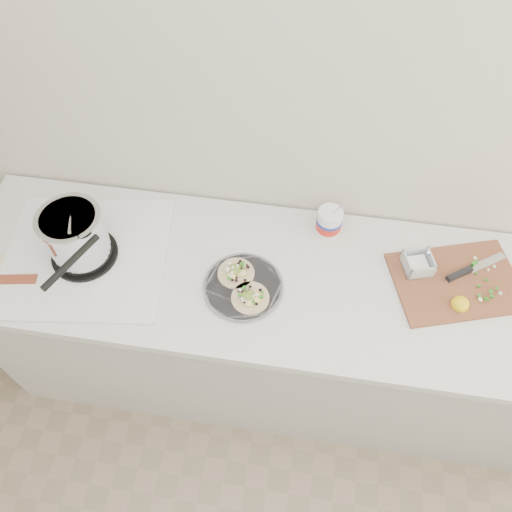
# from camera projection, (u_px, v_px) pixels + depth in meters

# --- Properties ---
(counter) EXTENTS (2.44, 0.66, 0.90)m
(counter) POSITION_uv_depth(u_px,v_px,m) (286.00, 332.00, 2.14)
(counter) COLOR beige
(counter) RESTS_ON ground
(stove) EXTENTS (0.64, 0.61, 0.28)m
(stove) POSITION_uv_depth(u_px,v_px,m) (79.00, 243.00, 1.74)
(stove) COLOR silver
(stove) RESTS_ON counter
(taco_plate) EXTENTS (0.28, 0.28, 0.04)m
(taco_plate) POSITION_uv_depth(u_px,v_px,m) (243.00, 285.00, 1.73)
(taco_plate) COLOR slate
(taco_plate) RESTS_ON counter
(tub) EXTENTS (0.10, 0.10, 0.21)m
(tub) POSITION_uv_depth(u_px,v_px,m) (330.00, 221.00, 1.83)
(tub) COLOR white
(tub) RESTS_ON counter
(cutboard) EXTENTS (0.50, 0.42, 0.07)m
(cutboard) POSITION_uv_depth(u_px,v_px,m) (455.00, 278.00, 1.74)
(cutboard) COLOR brown
(cutboard) RESTS_ON counter
(bacon_plate) EXTENTS (0.27, 0.27, 0.02)m
(bacon_plate) POSITION_uv_depth(u_px,v_px,m) (13.00, 281.00, 1.75)
(bacon_plate) COLOR #C8C086
(bacon_plate) RESTS_ON counter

